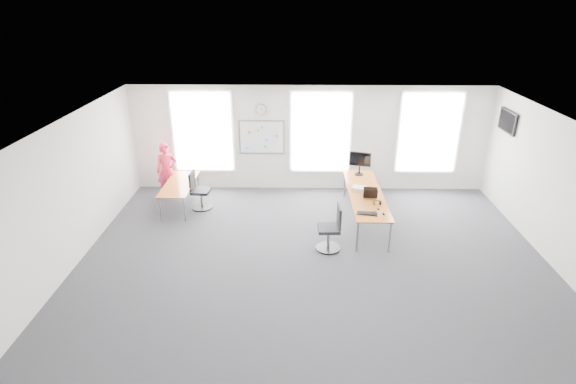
{
  "coord_description": "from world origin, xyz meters",
  "views": [
    {
      "loc": [
        -0.38,
        -8.15,
        5.24
      ],
      "look_at": [
        -0.56,
        1.2,
        1.1
      ],
      "focal_mm": 28.0,
      "sensor_mm": 36.0,
      "label": 1
    }
  ],
  "objects_px": {
    "chair_right": "(332,230)",
    "desk_right": "(365,195)",
    "keyboard": "(367,214)",
    "monitor": "(360,161)",
    "headphones": "(377,203)",
    "chair_left": "(199,192)",
    "person": "(167,171)",
    "desk_left": "(180,185)"
  },
  "relations": [
    {
      "from": "chair_left",
      "to": "monitor",
      "type": "bearing_deg",
      "value": -77.9
    },
    {
      "from": "chair_right",
      "to": "person",
      "type": "bearing_deg",
      "value": -123.76
    },
    {
      "from": "desk_left",
      "to": "keyboard",
      "type": "relative_size",
      "value": 4.03
    },
    {
      "from": "desk_right",
      "to": "chair_left",
      "type": "xyz_separation_m",
      "value": [
        -4.28,
        0.65,
        -0.26
      ]
    },
    {
      "from": "chair_right",
      "to": "desk_right",
      "type": "bearing_deg",
      "value": 144.68
    },
    {
      "from": "desk_right",
      "to": "person",
      "type": "relative_size",
      "value": 1.97
    },
    {
      "from": "keyboard",
      "to": "desk_left",
      "type": "bearing_deg",
      "value": 171.14
    },
    {
      "from": "chair_right",
      "to": "headphones",
      "type": "xyz_separation_m",
      "value": [
        1.09,
        0.73,
        0.34
      ]
    },
    {
      "from": "desk_left",
      "to": "chair_right",
      "type": "xyz_separation_m",
      "value": [
        3.87,
        -2.12,
        -0.15
      ]
    },
    {
      "from": "desk_right",
      "to": "keyboard",
      "type": "distance_m",
      "value": 1.15
    },
    {
      "from": "headphones",
      "to": "chair_right",
      "type": "bearing_deg",
      "value": -164.66
    },
    {
      "from": "desk_right",
      "to": "desk_left",
      "type": "height_order",
      "value": "desk_right"
    },
    {
      "from": "desk_right",
      "to": "person",
      "type": "xyz_separation_m",
      "value": [
        -5.26,
        1.34,
        0.08
      ]
    },
    {
      "from": "desk_left",
      "to": "chair_left",
      "type": "xyz_separation_m",
      "value": [
        0.51,
        -0.09,
        -0.16
      ]
    },
    {
      "from": "keyboard",
      "to": "monitor",
      "type": "relative_size",
      "value": 0.71
    },
    {
      "from": "chair_left",
      "to": "person",
      "type": "xyz_separation_m",
      "value": [
        -0.98,
        0.68,
        0.34
      ]
    },
    {
      "from": "keyboard",
      "to": "monitor",
      "type": "bearing_deg",
      "value": 100.23
    },
    {
      "from": "desk_right",
      "to": "headphones",
      "type": "bearing_deg",
      "value": -75.71
    },
    {
      "from": "monitor",
      "to": "keyboard",
      "type": "bearing_deg",
      "value": -77.05
    },
    {
      "from": "chair_left",
      "to": "person",
      "type": "relative_size",
      "value": 0.65
    },
    {
      "from": "chair_left",
      "to": "monitor",
      "type": "height_order",
      "value": "monitor"
    },
    {
      "from": "person",
      "to": "keyboard",
      "type": "relative_size",
      "value": 3.47
    },
    {
      "from": "person",
      "to": "keyboard",
      "type": "bearing_deg",
      "value": -42.32
    },
    {
      "from": "headphones",
      "to": "monitor",
      "type": "height_order",
      "value": "monitor"
    },
    {
      "from": "chair_left",
      "to": "headphones",
      "type": "height_order",
      "value": "chair_left"
    },
    {
      "from": "keyboard",
      "to": "monitor",
      "type": "distance_m",
      "value": 2.4
    },
    {
      "from": "chair_right",
      "to": "headphones",
      "type": "relative_size",
      "value": 5.84
    },
    {
      "from": "keyboard",
      "to": "headphones",
      "type": "distance_m",
      "value": 0.57
    },
    {
      "from": "chair_right",
      "to": "chair_left",
      "type": "xyz_separation_m",
      "value": [
        -3.35,
        2.03,
        -0.02
      ]
    },
    {
      "from": "desk_left",
      "to": "chair_right",
      "type": "height_order",
      "value": "chair_right"
    },
    {
      "from": "desk_left",
      "to": "chair_right",
      "type": "distance_m",
      "value": 4.41
    },
    {
      "from": "chair_left",
      "to": "keyboard",
      "type": "xyz_separation_m",
      "value": [
        4.15,
        -1.8,
        0.32
      ]
    },
    {
      "from": "monitor",
      "to": "chair_right",
      "type": "bearing_deg",
      "value": -93.5
    },
    {
      "from": "chair_right",
      "to": "headphones",
      "type": "bearing_deg",
      "value": 122.33
    },
    {
      "from": "desk_right",
      "to": "monitor",
      "type": "bearing_deg",
      "value": 90.27
    },
    {
      "from": "chair_left",
      "to": "monitor",
      "type": "relative_size",
      "value": 1.59
    },
    {
      "from": "desk_right",
      "to": "chair_left",
      "type": "distance_m",
      "value": 4.33
    },
    {
      "from": "desk_right",
      "to": "desk_left",
      "type": "distance_m",
      "value": 4.85
    },
    {
      "from": "desk_right",
      "to": "keyboard",
      "type": "relative_size",
      "value": 6.86
    },
    {
      "from": "desk_right",
      "to": "chair_right",
      "type": "height_order",
      "value": "chair_right"
    },
    {
      "from": "desk_right",
      "to": "chair_right",
      "type": "bearing_deg",
      "value": -123.66
    },
    {
      "from": "headphones",
      "to": "monitor",
      "type": "xyz_separation_m",
      "value": [
        -0.17,
        1.88,
        0.34
      ]
    }
  ]
}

